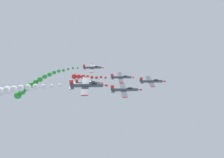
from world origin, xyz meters
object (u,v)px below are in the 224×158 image
at_px(airplane_left_outer, 88,83).
at_px(airplane_right_outer, 93,67).
at_px(airplane_lead, 152,81).
at_px(airplane_left_inner, 122,77).
at_px(airplane_right_inner, 125,90).
at_px(airplane_trailing, 87,85).

distance_m(airplane_left_outer, airplane_right_outer, 25.30).
bearing_deg(airplane_right_outer, airplane_lead, 45.02).
xyz_separation_m(airplane_left_inner, airplane_right_inner, (25.38, -1.55, -0.60)).
relative_size(airplane_left_inner, airplane_left_outer, 1.00).
relative_size(airplane_right_inner, airplane_right_outer, 1.00).
height_order(airplane_left_inner, airplane_right_inner, airplane_left_inner).
bearing_deg(airplane_right_inner, airplane_left_inner, 176.50).
relative_size(airplane_left_inner, airplane_right_outer, 1.00).
bearing_deg(airplane_right_inner, airplane_right_outer, -162.86).
relative_size(airplane_left_outer, airplane_trailing, 1.00).
bearing_deg(airplane_right_outer, airplane_right_inner, 17.14).
bearing_deg(airplane_left_outer, airplane_right_inner, 46.20).
height_order(airplane_lead, airplane_right_inner, airplane_lead).
bearing_deg(airplane_left_outer, airplane_lead, 92.88).
distance_m(airplane_right_outer, airplane_trailing, 48.90).
bearing_deg(airplane_left_outer, airplane_trailing, 2.01).
height_order(airplane_left_outer, airplane_right_outer, airplane_right_outer).
bearing_deg(airplane_right_outer, airplane_left_outer, -2.86).
bearing_deg(airplane_right_inner, airplane_left_outer, -133.80).
distance_m(airplane_lead, airplane_trailing, 35.02).
bearing_deg(airplane_left_outer, airplane_right_outer, 177.14).
bearing_deg(airplane_trailing, airplane_right_outer, 179.52).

